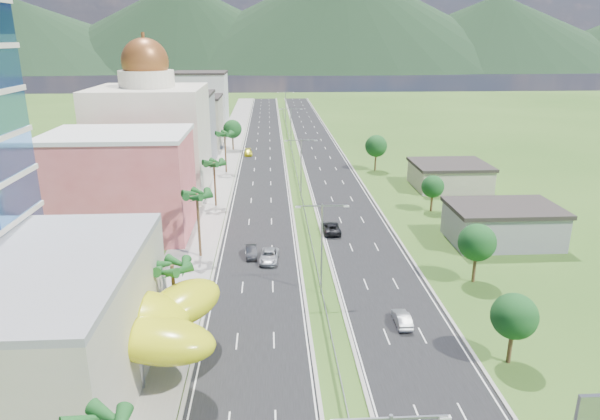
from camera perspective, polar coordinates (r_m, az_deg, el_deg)
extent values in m
plane|color=#2D5119|center=(55.05, 3.28, -13.53)|extent=(500.00, 500.00, 0.00)
cube|color=black|center=(139.60, -3.97, 6.05)|extent=(11.00, 260.00, 0.04)
cube|color=black|center=(140.21, 2.21, 6.13)|extent=(11.00, 260.00, 0.04)
cube|color=gray|center=(140.03, -7.88, 5.98)|extent=(7.00, 260.00, 0.12)
cube|color=gray|center=(122.02, -0.51, 4.64)|extent=(0.08, 216.00, 0.28)
cube|color=gray|center=(222.49, -1.82, 10.62)|extent=(0.10, 0.12, 0.70)
cube|color=gray|center=(28.40, 6.64, -21.32)|extent=(2.88, 0.12, 0.12)
cube|color=gray|center=(28.98, 12.65, -20.77)|extent=(2.88, 0.12, 0.12)
cube|color=silver|center=(29.38, 15.20, -20.62)|extent=(0.60, 0.25, 0.18)
cylinder|color=gray|center=(61.45, 2.32, -4.27)|extent=(0.20, 0.20, 11.00)
cube|color=gray|center=(59.53, 1.01, 0.43)|extent=(2.88, 0.12, 0.12)
cube|color=gray|center=(59.81, 3.76, 0.48)|extent=(2.88, 0.12, 0.12)
cube|color=silver|center=(59.48, -0.22, 0.32)|extent=(0.60, 0.25, 0.18)
cube|color=silver|center=(60.00, 4.97, 0.41)|extent=(0.60, 0.25, 0.18)
cylinder|color=gray|center=(99.52, 0.11, 4.46)|extent=(0.20, 0.20, 11.00)
cube|color=gray|center=(98.35, -0.74, 7.45)|extent=(2.88, 0.12, 0.12)
cube|color=gray|center=(98.51, 0.95, 7.47)|extent=(2.88, 0.12, 0.12)
cube|color=silver|center=(98.32, -1.49, 7.39)|extent=(0.60, 0.25, 0.18)
cube|color=silver|center=(98.63, 1.70, 7.42)|extent=(0.60, 0.25, 0.18)
cylinder|color=gray|center=(143.61, -0.97, 8.65)|extent=(0.20, 0.20, 11.00)
cube|color=gray|center=(142.80, -1.57, 10.74)|extent=(2.88, 0.12, 0.12)
cube|color=gray|center=(142.91, -0.39, 10.75)|extent=(2.88, 0.12, 0.12)
cube|color=silver|center=(142.78, -2.09, 10.69)|extent=(0.60, 0.25, 0.18)
cube|color=silver|center=(143.00, 0.13, 10.72)|extent=(0.60, 0.25, 0.18)
cylinder|color=gray|center=(188.13, -1.55, 10.86)|extent=(0.20, 0.20, 11.00)
cube|color=gray|center=(187.51, -2.01, 12.46)|extent=(2.88, 0.12, 0.12)
cube|color=gray|center=(187.60, -1.11, 12.47)|extent=(2.88, 0.12, 0.12)
cube|color=silver|center=(187.50, -2.41, 12.43)|extent=(0.60, 0.25, 0.18)
cube|color=silver|center=(187.66, -0.71, 12.45)|extent=(0.60, 0.25, 0.18)
cylinder|color=gray|center=(55.11, -22.74, -12.60)|extent=(0.50, 0.50, 4.00)
cylinder|color=gray|center=(49.09, -16.63, -15.88)|extent=(0.50, 0.50, 4.00)
cylinder|color=gray|center=(47.82, -22.34, -17.56)|extent=(0.50, 0.50, 4.00)
cylinder|color=gray|center=(52.81, -13.26, -12.98)|extent=(0.50, 0.50, 4.00)
cube|color=#CA5254|center=(84.41, -18.48, 2.45)|extent=(20.00, 15.00, 15.00)
cube|color=beige|center=(105.68, -15.52, 7.10)|extent=(20.00, 20.00, 20.00)
cylinder|color=beige|center=(104.26, -16.05, 13.31)|extent=(10.00, 10.00, 3.00)
sphere|color=brown|center=(104.10, -16.20, 14.95)|extent=(8.40, 8.40, 8.40)
cube|color=gray|center=(130.04, -12.79, 8.35)|extent=(16.00, 15.00, 16.00)
cube|color=#A29D85|center=(151.75, -11.46, 9.18)|extent=(16.00, 15.00, 13.00)
cube|color=silver|center=(174.04, -10.49, 11.16)|extent=(16.00, 15.00, 18.00)
cube|color=gray|center=(83.39, 20.78, -1.59)|extent=(15.00, 10.00, 5.00)
cube|color=#A29D85|center=(110.93, 15.64, 3.45)|extent=(14.00, 12.00, 4.40)
cylinder|color=#47301C|center=(55.51, -13.22, -9.30)|extent=(0.36, 0.36, 7.50)
cylinder|color=#47301C|center=(73.41, -10.74, -1.64)|extent=(0.36, 0.36, 9.00)
cylinder|color=#47301C|center=(95.38, -9.06, 2.71)|extent=(0.36, 0.36, 8.00)
cylinder|color=#47301C|center=(119.51, -7.95, 6.04)|extent=(0.36, 0.36, 8.80)
cylinder|color=#47301C|center=(144.35, -7.17, 7.33)|extent=(0.40, 0.40, 4.90)
sphere|color=#174A1B|center=(143.81, -7.22, 8.56)|extent=(4.90, 4.90, 4.90)
cylinder|color=#47301C|center=(53.97, 21.56, -13.00)|extent=(0.40, 0.40, 4.20)
sphere|color=#174A1B|center=(52.69, 21.89, -10.46)|extent=(4.20, 4.20, 4.20)
cylinder|color=#47301C|center=(68.89, 18.13, -5.57)|extent=(0.40, 0.40, 4.55)
sphere|color=#174A1B|center=(67.83, 18.37, -3.30)|extent=(4.55, 4.55, 4.55)
cylinder|color=#47301C|center=(94.81, 13.87, 1.00)|extent=(0.40, 0.40, 3.85)
sphere|color=#174A1B|center=(94.14, 13.98, 2.44)|extent=(3.85, 3.85, 3.85)
cylinder|color=#47301C|center=(121.86, 8.06, 5.33)|extent=(0.40, 0.40, 4.90)
sphere|color=#174A1B|center=(121.22, 8.12, 6.78)|extent=(4.90, 4.90, 4.90)
imported|color=black|center=(73.72, -5.23, -4.43)|extent=(1.75, 4.35, 1.40)
imported|color=#999BA0|center=(71.98, -3.31, -4.93)|extent=(2.85, 5.44, 1.46)
imported|color=gold|center=(137.49, -5.55, 6.13)|extent=(2.24, 4.98, 1.42)
imported|color=#93959A|center=(57.91, 10.84, -11.31)|extent=(1.48, 4.17, 1.37)
imported|color=black|center=(82.28, 3.36, -1.90)|extent=(2.59, 5.57, 1.55)
imported|color=black|center=(55.02, -9.92, -13.05)|extent=(0.63, 1.88, 1.19)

